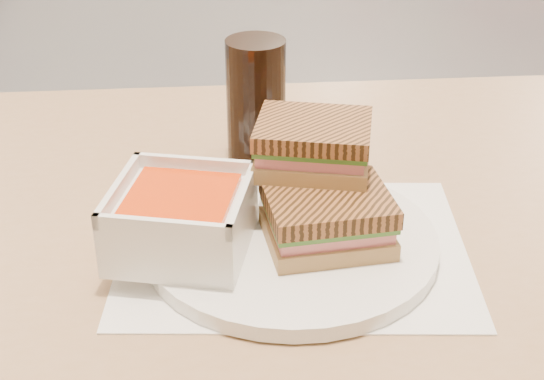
{
  "coord_description": "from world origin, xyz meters",
  "views": [
    {
      "loc": [
        0.02,
        -2.63,
        1.18
      ],
      "look_at": [
        0.01,
        -2.0,
        0.82
      ],
      "focal_mm": 52.2,
      "sensor_mm": 36.0,
      "label": 1
    }
  ],
  "objects_px": {
    "panini_lower": "(327,218)",
    "cola_glass": "(256,102)",
    "plate": "(291,242)",
    "soup_bowl": "(182,221)",
    "main_table": "(152,301)"
  },
  "relations": [
    {
      "from": "panini_lower",
      "to": "cola_glass",
      "type": "distance_m",
      "value": 0.22
    },
    {
      "from": "plate",
      "to": "soup_bowl",
      "type": "xyz_separation_m",
      "value": [
        -0.1,
        -0.02,
        0.04
      ]
    },
    {
      "from": "soup_bowl",
      "to": "cola_glass",
      "type": "bearing_deg",
      "value": 74.12
    },
    {
      "from": "plate",
      "to": "panini_lower",
      "type": "distance_m",
      "value": 0.05
    },
    {
      "from": "plate",
      "to": "cola_glass",
      "type": "height_order",
      "value": "cola_glass"
    },
    {
      "from": "soup_bowl",
      "to": "cola_glass",
      "type": "xyz_separation_m",
      "value": [
        0.06,
        0.22,
        0.03
      ]
    },
    {
      "from": "main_table",
      "to": "cola_glass",
      "type": "relative_size",
      "value": 8.7
    },
    {
      "from": "main_table",
      "to": "panini_lower",
      "type": "distance_m",
      "value": 0.25
    },
    {
      "from": "plate",
      "to": "panini_lower",
      "type": "relative_size",
      "value": 2.16
    },
    {
      "from": "plate",
      "to": "panini_lower",
      "type": "height_order",
      "value": "panini_lower"
    },
    {
      "from": "cola_glass",
      "to": "panini_lower",
      "type": "bearing_deg",
      "value": -70.1
    },
    {
      "from": "soup_bowl",
      "to": "plate",
      "type": "bearing_deg",
      "value": 12.09
    },
    {
      "from": "cola_glass",
      "to": "main_table",
      "type": "bearing_deg",
      "value": -131.19
    },
    {
      "from": "cola_glass",
      "to": "plate",
      "type": "bearing_deg",
      "value": -78.25
    },
    {
      "from": "panini_lower",
      "to": "soup_bowl",
      "type": "bearing_deg",
      "value": -174.61
    }
  ]
}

